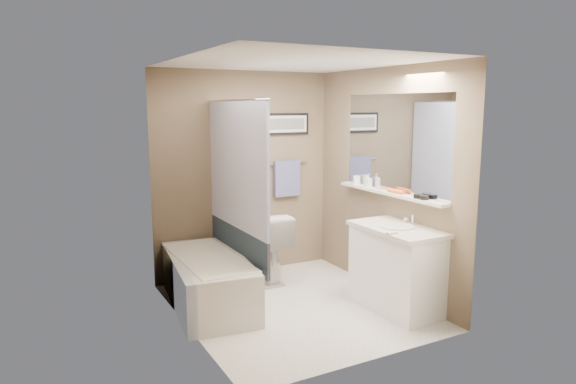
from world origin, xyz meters
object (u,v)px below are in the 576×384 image
soap_bottle (368,180)px  bathtub (208,281)px  vanity (397,270)px  glass_jar (357,180)px  toilet (263,246)px  candle_bowl_near (424,198)px  candle_bowl_far (418,196)px  hair_brush_front (396,191)px

soap_bottle → bathtub: bearing=172.3°
vanity → glass_jar: bearing=76.4°
toilet → candle_bowl_near: (0.96, -1.56, 0.73)m
bathtub → soap_bottle: (1.79, -0.24, 0.94)m
toilet → glass_jar: glass_jar is taller
bathtub → vanity: (1.60, -0.98, 0.15)m
vanity → candle_bowl_far: bearing=-19.1°
bathtub → glass_jar: bearing=6.1°
hair_brush_front → glass_jar: (0.00, 0.68, 0.03)m
candle_bowl_near → vanity: bearing=143.7°
toilet → vanity: toilet is taller
bathtub → glass_jar: (1.79, -0.03, 0.92)m
candle_bowl_far → vanity: bearing=163.5°
vanity → glass_jar: size_ratio=9.00×
bathtub → toilet: bearing=34.9°
bathtub → toilet: size_ratio=1.86×
glass_jar → bathtub: bearing=179.0°
glass_jar → candle_bowl_near: bearing=-90.0°
toilet → bathtub: bearing=30.9°
candle_bowl_far → hair_brush_front: 0.33m
vanity → candle_bowl_near: size_ratio=10.00×
soap_bottle → toilet: bearing=144.7°
candle_bowl_far → toilet: bearing=123.0°
toilet → vanity: (0.77, -1.42, -0.00)m
toilet → soap_bottle: (0.96, -0.68, 0.78)m
candle_bowl_near → glass_jar: size_ratio=0.90×
candle_bowl_far → glass_jar: glass_jar is taller
toilet → candle_bowl_near: 1.97m
bathtub → glass_jar: 2.01m
candle_bowl_near → soap_bottle: size_ratio=0.63×
candle_bowl_far → soap_bottle: 0.80m
glass_jar → soap_bottle: 0.21m
vanity → candle_bowl_far: size_ratio=10.00×
vanity → soap_bottle: soap_bottle is taller
toilet → glass_jar: (0.96, -0.47, 0.76)m
toilet → candle_bowl_far: size_ratio=8.96×
vanity → hair_brush_front: 0.81m
candle_bowl_far → hair_brush_front: (0.00, 0.33, 0.00)m
vanity → bathtub: bearing=145.9°
candle_bowl_near → soap_bottle: bearing=90.0°
toilet → glass_jar: bearing=157.1°
vanity → glass_jar: glass_jar is taller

